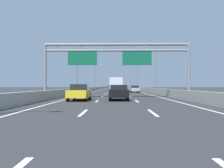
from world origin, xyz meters
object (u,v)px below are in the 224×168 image
streetlamp_right_mid (154,65)px  box_truck (116,84)px  streetlamp_right_far (136,75)px  green_car (116,90)px  yellow_car (80,92)px  silver_car (135,89)px  sign_gantry (115,56)px  streetlamp_left_distant (102,78)px  black_car (119,92)px  blue_car (109,87)px  streetlamp_left_far (95,75)px  streetlamp_right_distant (130,78)px  streetlamp_left_mid (78,65)px

streetlamp_right_mid → box_truck: (-7.49, 2.21, -3.74)m
streetlamp_right_far → box_truck: bearing=-101.7°
streetlamp_right_far → green_car: streetlamp_right_far is taller
yellow_car → box_truck: (3.54, 25.49, 0.88)m
streetlamp_right_far → silver_car: streetlamp_right_far is taller
sign_gantry → box_truck: 20.94m
streetlamp_right_far → streetlamp_left_distant: (-14.93, 38.20, 0.00)m
green_car → box_truck: bearing=89.9°
sign_gantry → yellow_car: bearing=-125.1°
box_truck → green_car: bearing=-90.1°
green_car → box_truck: (0.03, 15.29, 0.88)m
sign_gantry → black_car: size_ratio=3.81×
streetlamp_right_far → black_car: streetlamp_right_far is taller
yellow_car → silver_car: 26.64m
blue_car → streetlamp_left_far: bearing=-95.8°
box_truck → streetlamp_left_distant: bearing=95.7°
streetlamp_right_mid → box_truck: streetlamp_right_mid is taller
streetlamp_right_distant → yellow_car: bearing=-96.3°
sign_gantry → streetlamp_right_distant: streetlamp_right_distant is taller
streetlamp_right_distant → streetlamp_left_distant: bearing=180.0°
black_car → box_truck: 24.98m
streetlamp_left_far → streetlamp_left_distant: bearing=90.0°
sign_gantry → green_car: (0.13, 5.40, -4.07)m
blue_car → black_car: (3.60, -100.58, -0.01)m
streetlamp_left_mid → box_truck: size_ratio=1.25×
streetlamp_right_distant → silver_car: bearing=-92.8°
sign_gantry → streetlamp_right_mid: bearing=67.5°
streetlamp_right_mid → box_truck: size_ratio=1.25×
streetlamp_left_mid → yellow_car: size_ratio=2.22×
streetlamp_right_far → streetlamp_left_distant: 41.02m
streetlamp_right_far → streetlamp_right_distant: size_ratio=1.00×
streetlamp_right_far → silver_car: bearing=-95.8°
streetlamp_right_distant → box_truck: size_ratio=1.25×
streetlamp_left_distant → box_truck: size_ratio=1.25×
streetlamp_right_far → blue_car: (-10.89, 39.62, -4.62)m
sign_gantry → box_truck: sign_gantry is taller
streetlamp_left_distant → yellow_car: size_ratio=2.22×
black_car → sign_gantry: bearing=94.9°
green_car → silver_car: size_ratio=1.01×
green_car → yellow_car: yellow_car is taller
green_car → silver_car: (3.86, 15.40, -0.03)m
streetlamp_left_far → silver_car: (11.27, -35.89, -4.65)m
streetlamp_right_mid → streetlamp_right_far: same height
streetlamp_right_far → sign_gantry: bearing=-97.7°
sign_gantry → streetlamp_left_far: 57.16m
sign_gantry → yellow_car: (-3.38, -4.80, -4.06)m
sign_gantry → streetlamp_right_mid: streetlamp_right_mid is taller
black_car → streetlamp_right_far: bearing=83.2°
streetlamp_left_far → black_car: streetlamp_left_far is taller
streetlamp_left_distant → green_car: size_ratio=2.14×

